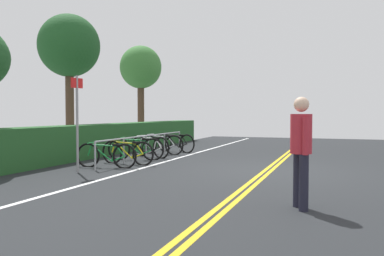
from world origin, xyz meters
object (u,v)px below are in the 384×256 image
at_px(bicycle_4, 161,144).
at_px(sign_post_near, 77,115).
at_px(pedestrian, 301,145).
at_px(tree_far_right, 141,69).
at_px(bicycle_1, 127,153).
at_px(bicycle_5, 176,143).
at_px(bike_rack, 146,141).
at_px(bicycle_3, 150,147).
at_px(bicycle_0, 106,155).
at_px(bicycle_2, 136,149).
at_px(tree_mid, 69,47).

xyz_separation_m(bicycle_4, sign_post_near, (-4.77, 0.06, 1.07)).
distance_m(pedestrian, tree_far_right, 15.71).
xyz_separation_m(bicycle_1, bicycle_5, (3.87, 0.11, 0.01)).
bearing_deg(bike_rack, bicycle_3, 8.52).
relative_size(bicycle_0, bicycle_3, 1.06).
bearing_deg(bicycle_4, sign_post_near, 179.34).
distance_m(bicycle_2, pedestrian, 7.22).
xyz_separation_m(bicycle_1, sign_post_near, (-1.84, 0.34, 1.08)).
height_order(bicycle_0, bicycle_5, bicycle_5).
bearing_deg(bicycle_0, tree_far_right, 22.15).
xyz_separation_m(bike_rack, bicycle_4, (1.46, 0.14, -0.22)).
relative_size(bicycle_5, tree_mid, 0.33).
relative_size(bicycle_3, tree_far_right, 0.33).
bearing_deg(bicycle_2, bicycle_5, -3.28).
bearing_deg(tree_far_right, bicycle_3, -150.53).
xyz_separation_m(bicycle_5, pedestrian, (-7.66, -5.18, 0.63)).
bearing_deg(pedestrian, bike_rack, 44.76).
relative_size(bicycle_0, bicycle_4, 0.98).
distance_m(bicycle_4, tree_far_right, 7.69).
relative_size(bicycle_3, bicycle_4, 0.92).
relative_size(bicycle_2, bicycle_5, 1.00).
height_order(bicycle_0, bicycle_2, bicycle_2).
xyz_separation_m(bicycle_2, bicycle_4, (1.90, 0.01, 0.00)).
distance_m(pedestrian, tree_mid, 12.07).
height_order(bicycle_3, bicycle_5, bicycle_3).
relative_size(bicycle_0, bicycle_1, 1.00).
bearing_deg(bike_rack, sign_post_near, 176.55).
bearing_deg(bicycle_0, bicycle_1, -12.17).
height_order(bicycle_2, pedestrian, pedestrian).
height_order(bicycle_3, pedestrian, pedestrian).
xyz_separation_m(bicycle_2, tree_far_right, (7.66, 3.78, 3.43)).
height_order(bicycle_2, bicycle_4, bicycle_4).
xyz_separation_m(sign_post_near, tree_mid, (4.99, 3.97, 2.63)).
distance_m(sign_post_near, tree_far_right, 11.41).
bearing_deg(bicycle_1, tree_far_right, 24.97).
bearing_deg(bicycle_5, tree_far_right, 39.24).
bearing_deg(bicycle_3, bicycle_4, 4.50).
bearing_deg(tree_mid, bicycle_3, -107.01).
height_order(bicycle_4, tree_mid, tree_mid).
height_order(bicycle_5, tree_mid, tree_mid).
bearing_deg(bicycle_2, tree_far_right, 26.23).
xyz_separation_m(bicycle_0, bicycle_5, (4.69, -0.07, 0.01)).
bearing_deg(bicycle_0, bicycle_4, 1.65).
xyz_separation_m(bicycle_2, bicycle_3, (0.86, -0.07, 0.00)).
distance_m(bicycle_4, bicycle_5, 0.96).
bearing_deg(bicycle_1, bicycle_0, 167.83).
bearing_deg(tree_mid, bicycle_0, -133.80).
relative_size(sign_post_near, tree_far_right, 0.48).
xyz_separation_m(pedestrian, sign_post_near, (1.95, 5.41, 0.44)).
height_order(bicycle_1, bicycle_2, bicycle_2).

